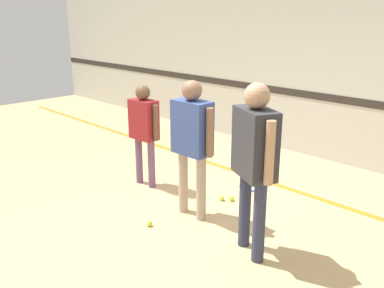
{
  "coord_description": "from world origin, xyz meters",
  "views": [
    {
      "loc": [
        3.23,
        -3.18,
        2.32
      ],
      "look_at": [
        -0.07,
        0.07,
        0.89
      ],
      "focal_mm": 40.0,
      "sensor_mm": 36.0,
      "label": 1
    }
  ],
  "objects_px": {
    "person_student_left": "(144,125)",
    "racket_spare_on_floor": "(251,186)",
    "person_instructor": "(192,135)",
    "person_student_right": "(255,152)",
    "tennis_ball_stray_right": "(222,198)",
    "tennis_ball_near_instructor": "(149,224)",
    "tennis_ball_by_spare_racket": "(265,185)",
    "tennis_ball_stray_left": "(232,198)"
  },
  "relations": [
    {
      "from": "person_student_left",
      "to": "tennis_ball_stray_left",
      "type": "relative_size",
      "value": 21.27
    },
    {
      "from": "person_student_right",
      "to": "tennis_ball_stray_left",
      "type": "distance_m",
      "value": 1.6
    },
    {
      "from": "tennis_ball_near_instructor",
      "to": "tennis_ball_stray_left",
      "type": "height_order",
      "value": "same"
    },
    {
      "from": "tennis_ball_near_instructor",
      "to": "tennis_ball_stray_left",
      "type": "xyz_separation_m",
      "value": [
        0.21,
        1.18,
        0.0
      ]
    },
    {
      "from": "person_instructor",
      "to": "tennis_ball_by_spare_racket",
      "type": "relative_size",
      "value": 24.42
    },
    {
      "from": "tennis_ball_near_instructor",
      "to": "tennis_ball_by_spare_racket",
      "type": "relative_size",
      "value": 1.0
    },
    {
      "from": "person_student_left",
      "to": "tennis_ball_near_instructor",
      "type": "height_order",
      "value": "person_student_left"
    },
    {
      "from": "tennis_ball_near_instructor",
      "to": "tennis_ball_stray_right",
      "type": "distance_m",
      "value": 1.11
    },
    {
      "from": "tennis_ball_stray_left",
      "to": "tennis_ball_stray_right",
      "type": "relative_size",
      "value": 1.0
    },
    {
      "from": "tennis_ball_stray_left",
      "to": "tennis_ball_near_instructor",
      "type": "bearing_deg",
      "value": -100.1
    },
    {
      "from": "person_instructor",
      "to": "racket_spare_on_floor",
      "type": "xyz_separation_m",
      "value": [
        -0.03,
        1.18,
        -0.99
      ]
    },
    {
      "from": "person_instructor",
      "to": "tennis_ball_stray_right",
      "type": "height_order",
      "value": "person_instructor"
    },
    {
      "from": "person_student_right",
      "to": "racket_spare_on_floor",
      "type": "bearing_deg",
      "value": -26.75
    },
    {
      "from": "racket_spare_on_floor",
      "to": "tennis_ball_stray_left",
      "type": "height_order",
      "value": "tennis_ball_stray_left"
    },
    {
      "from": "person_instructor",
      "to": "person_student_left",
      "type": "xyz_separation_m",
      "value": [
        -1.13,
        0.2,
        -0.13
      ]
    },
    {
      "from": "person_student_left",
      "to": "tennis_ball_stray_left",
      "type": "height_order",
      "value": "person_student_left"
    },
    {
      "from": "person_student_left",
      "to": "racket_spare_on_floor",
      "type": "height_order",
      "value": "person_student_left"
    },
    {
      "from": "person_student_left",
      "to": "person_student_right",
      "type": "bearing_deg",
      "value": -13.1
    },
    {
      "from": "tennis_ball_stray_right",
      "to": "tennis_ball_stray_left",
      "type": "bearing_deg",
      "value": 38.6
    },
    {
      "from": "person_student_left",
      "to": "tennis_ball_by_spare_racket",
      "type": "bearing_deg",
      "value": 39.03
    },
    {
      "from": "person_instructor",
      "to": "person_student_right",
      "type": "bearing_deg",
      "value": -10.32
    },
    {
      "from": "person_student_right",
      "to": "tennis_ball_by_spare_racket",
      "type": "distance_m",
      "value": 2.02
    },
    {
      "from": "person_instructor",
      "to": "person_student_right",
      "type": "xyz_separation_m",
      "value": [
        1.0,
        -0.16,
        0.07
      ]
    },
    {
      "from": "person_student_right",
      "to": "tennis_ball_stray_left",
      "type": "relative_size",
      "value": 26.04
    },
    {
      "from": "person_student_left",
      "to": "tennis_ball_by_spare_racket",
      "type": "distance_m",
      "value": 1.86
    },
    {
      "from": "person_student_left",
      "to": "tennis_ball_by_spare_racket",
      "type": "xyz_separation_m",
      "value": [
        1.23,
        1.12,
        -0.83
      ]
    },
    {
      "from": "person_student_left",
      "to": "tennis_ball_near_instructor",
      "type": "relative_size",
      "value": 21.27
    },
    {
      "from": "tennis_ball_near_instructor",
      "to": "tennis_ball_by_spare_racket",
      "type": "distance_m",
      "value": 1.88
    },
    {
      "from": "person_instructor",
      "to": "tennis_ball_near_instructor",
      "type": "distance_m",
      "value": 1.11
    },
    {
      "from": "tennis_ball_stray_right",
      "to": "tennis_ball_near_instructor",
      "type": "bearing_deg",
      "value": -95.81
    },
    {
      "from": "racket_spare_on_floor",
      "to": "tennis_ball_near_instructor",
      "type": "distance_m",
      "value": 1.73
    },
    {
      "from": "person_instructor",
      "to": "person_student_left",
      "type": "relative_size",
      "value": 1.15
    },
    {
      "from": "racket_spare_on_floor",
      "to": "tennis_ball_near_instructor",
      "type": "height_order",
      "value": "tennis_ball_near_instructor"
    },
    {
      "from": "tennis_ball_near_instructor",
      "to": "tennis_ball_stray_right",
      "type": "height_order",
      "value": "same"
    },
    {
      "from": "racket_spare_on_floor",
      "to": "tennis_ball_stray_right",
      "type": "xyz_separation_m",
      "value": [
        0.0,
        -0.62,
        0.02
      ]
    },
    {
      "from": "racket_spare_on_floor",
      "to": "tennis_ball_stray_left",
      "type": "distance_m",
      "value": 0.56
    },
    {
      "from": "person_student_left",
      "to": "tennis_ball_stray_right",
      "type": "bearing_deg",
      "value": 14.77
    },
    {
      "from": "tennis_ball_stray_left",
      "to": "tennis_ball_by_spare_racket",
      "type": "bearing_deg",
      "value": 87.88
    },
    {
      "from": "person_instructor",
      "to": "tennis_ball_by_spare_racket",
      "type": "bearing_deg",
      "value": 84.65
    },
    {
      "from": "person_student_right",
      "to": "racket_spare_on_floor",
      "type": "xyz_separation_m",
      "value": [
        -1.03,
        1.35,
        -1.05
      ]
    },
    {
      "from": "tennis_ball_near_instructor",
      "to": "tennis_ball_stray_right",
      "type": "relative_size",
      "value": 1.0
    },
    {
      "from": "person_instructor",
      "to": "tennis_ball_by_spare_racket",
      "type": "distance_m",
      "value": 1.64
    }
  ]
}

